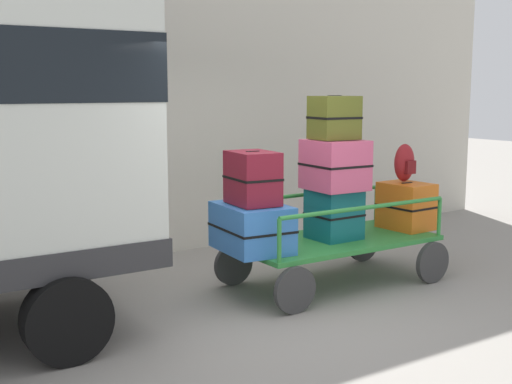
% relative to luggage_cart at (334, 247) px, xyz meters
% --- Properties ---
extents(ground_plane, '(40.00, 40.00, 0.00)m').
position_rel_luggage_cart_xyz_m(ground_plane, '(-1.10, -0.29, -0.41)').
color(ground_plane, gray).
extents(building_wall, '(12.00, 0.38, 5.00)m').
position_rel_luggage_cart_xyz_m(building_wall, '(-1.10, 2.43, 2.09)').
color(building_wall, beige).
rests_on(building_wall, ground).
extents(luggage_cart, '(2.34, 1.19, 0.51)m').
position_rel_luggage_cart_xyz_m(luggage_cart, '(0.00, 0.00, 0.00)').
color(luggage_cart, '#2D8438').
rests_on(luggage_cart, ground).
extents(cart_railing, '(2.22, 1.06, 0.44)m').
position_rel_luggage_cart_xyz_m(cart_railing, '(-0.00, 0.00, 0.46)').
color(cart_railing, '#2D8438').
rests_on(cart_railing, luggage_cart).
extents(suitcase_left_bottom, '(0.67, 0.87, 0.48)m').
position_rel_luggage_cart_xyz_m(suitcase_left_bottom, '(-1.05, 0.03, 0.34)').
color(suitcase_left_bottom, '#3372C6').
rests_on(suitcase_left_bottom, luggage_cart).
extents(suitcase_left_middle, '(0.46, 0.58, 0.53)m').
position_rel_luggage_cart_xyz_m(suitcase_left_middle, '(-1.05, 0.02, 0.84)').
color(suitcase_left_middle, maroon).
rests_on(suitcase_left_middle, suitcase_left_bottom).
extents(suitcase_midleft_bottom, '(0.51, 0.48, 0.54)m').
position_rel_luggage_cart_xyz_m(suitcase_midleft_bottom, '(-0.00, 0.01, 0.37)').
color(suitcase_midleft_bottom, '#0F5960').
rests_on(suitcase_midleft_bottom, luggage_cart).
extents(suitcase_midleft_middle, '(0.58, 0.62, 0.54)m').
position_rel_luggage_cart_xyz_m(suitcase_midleft_middle, '(0.00, 0.01, 0.91)').
color(suitcase_midleft_middle, '#CC4C72').
rests_on(suitcase_midleft_middle, suitcase_midleft_bottom).
extents(suitcase_midleft_top, '(0.49, 0.44, 0.47)m').
position_rel_luggage_cart_xyz_m(suitcase_midleft_top, '(0.00, 0.03, 1.41)').
color(suitcase_midleft_top, '#4C5119').
rests_on(suitcase_midleft_top, suitcase_midleft_middle).
extents(suitcase_center_bottom, '(0.48, 0.60, 0.54)m').
position_rel_luggage_cart_xyz_m(suitcase_center_bottom, '(1.05, -0.04, 0.37)').
color(suitcase_center_bottom, orange).
rests_on(suitcase_center_bottom, luggage_cart).
extents(backpack, '(0.27, 0.22, 0.44)m').
position_rel_luggage_cart_xyz_m(backpack, '(1.08, 0.04, 0.86)').
color(backpack, maroon).
rests_on(backpack, suitcase_center_bottom).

